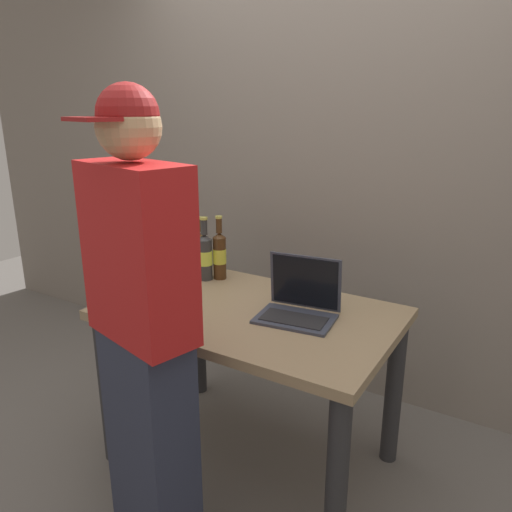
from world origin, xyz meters
The scene contains 9 objects.
ground_plane centered at (0.00, 0.00, 0.00)m, with size 8.00×8.00×0.00m, color slate.
desk centered at (0.00, 0.00, 0.64)m, with size 1.26×0.80×0.77m.
laptop centered at (0.21, 0.05, 0.83)m, with size 0.35×0.28×0.25m.
beer_bottle_dark centered at (-0.49, 0.25, 0.87)m, with size 0.07×0.07×0.26m.
beer_bottle_amber centered at (-0.40, 0.21, 0.90)m, with size 0.08×0.08×0.33m.
beer_bottle_brown centered at (-0.53, 0.33, 0.89)m, with size 0.06×0.06×0.29m.
beer_bottle_green centered at (-0.35, 0.26, 0.90)m, with size 0.07×0.07×0.33m.
person_figure centered at (-0.04, -0.60, 0.87)m, with size 0.44×0.32×1.70m.
back_wall centered at (0.00, 0.90, 1.30)m, with size 6.00×0.10×2.60m, color gray.
Camera 1 is at (1.06, -1.69, 1.63)m, focal length 34.45 mm.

